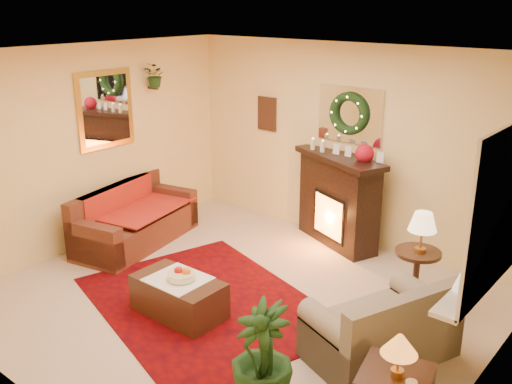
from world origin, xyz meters
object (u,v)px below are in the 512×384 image
Objects in this scene: side_table_round at (416,277)px; fireplace at (338,204)px; sofa at (136,213)px; coffee_table at (179,296)px; loveseat at (381,315)px.

fireplace is at bearing 149.79° from side_table_round.
fireplace reaches higher than sofa.
fireplace reaches higher than side_table_round.
coffee_table is at bearing -135.62° from side_table_round.
sofa reaches higher than coffee_table.
loveseat is at bearing -81.68° from side_table_round.
sofa is at bearing -166.77° from side_table_round.
side_table_round is (1.51, -0.88, -0.23)m from fireplace.
coffee_table is (-1.78, -1.74, -0.12)m from side_table_round.
side_table_round is (3.56, 0.84, -0.11)m from sofa.
sofa is at bearing 152.60° from coffee_table.
loveseat is 1.38× the size of coffee_table.
fireplace is 1.31× the size of coffee_table.
fireplace is 2.65m from coffee_table.
sofa is 3.66m from side_table_round.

